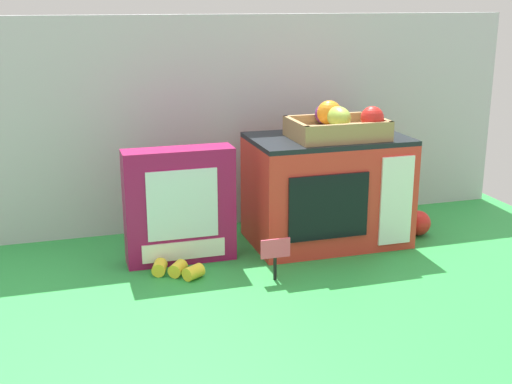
# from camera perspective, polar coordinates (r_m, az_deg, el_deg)

# --- Properties ---
(ground_plane) EXTENTS (1.70, 1.70, 0.00)m
(ground_plane) POSITION_cam_1_polar(r_m,az_deg,el_deg) (1.71, 1.32, -5.36)
(ground_plane) COLOR green
(ground_plane) RESTS_ON ground
(display_back_panel) EXTENTS (1.61, 0.03, 0.58)m
(display_back_panel) POSITION_cam_1_polar(r_m,az_deg,el_deg) (1.89, -1.36, 5.98)
(display_back_panel) COLOR #B7BABF
(display_back_panel) RESTS_ON ground
(toy_microwave) EXTENTS (0.40, 0.25, 0.28)m
(toy_microwave) POSITION_cam_1_polar(r_m,az_deg,el_deg) (1.77, 6.03, 0.20)
(toy_microwave) COLOR red
(toy_microwave) RESTS_ON ground
(food_groups_crate) EXTENTS (0.23, 0.17, 0.09)m
(food_groups_crate) POSITION_cam_1_polar(r_m,az_deg,el_deg) (1.72, 7.02, 5.69)
(food_groups_crate) COLOR #A37F51
(food_groups_crate) RESTS_ON toy_microwave
(cookie_set_box) EXTENTS (0.27, 0.08, 0.28)m
(cookie_set_box) POSITION_cam_1_polar(r_m,az_deg,el_deg) (1.64, -6.50, -1.18)
(cookie_set_box) COLOR #99144C
(cookie_set_box) RESTS_ON ground
(price_sign) EXTENTS (0.07, 0.01, 0.10)m
(price_sign) POSITION_cam_1_polar(r_m,az_deg,el_deg) (1.54, 1.65, -5.17)
(price_sign) COLOR black
(price_sign) RESTS_ON ground
(loose_toy_banana) EXTENTS (0.12, 0.10, 0.03)m
(loose_toy_banana) POSITION_cam_1_polar(r_m,az_deg,el_deg) (1.59, -6.72, -6.54)
(loose_toy_banana) COLOR yellow
(loose_toy_banana) RESTS_ON ground
(loose_toy_apple) EXTENTS (0.07, 0.07, 0.07)m
(loose_toy_apple) POSITION_cam_1_polar(r_m,az_deg,el_deg) (1.89, 13.59, -2.57)
(loose_toy_apple) COLOR red
(loose_toy_apple) RESTS_ON ground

